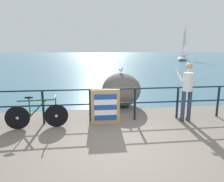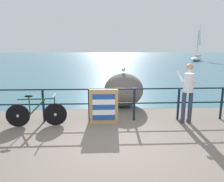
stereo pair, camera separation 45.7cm
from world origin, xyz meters
name	(u,v)px [view 2 (the right image)]	position (x,y,z in m)	size (l,w,h in m)	color
ground_plane	(105,67)	(0.00, 20.00, -0.05)	(120.00, 120.00, 0.10)	#6B6056
sea_surface	(103,57)	(0.00, 47.94, 0.00)	(120.00, 90.00, 0.01)	#38667A
promenade_railing	(112,101)	(0.00, 1.69, 0.64)	(9.72, 0.07, 1.02)	black
bicycle	(37,113)	(-2.17, 1.34, 0.39)	(1.70, 0.48, 0.92)	black
person_at_railing	(188,90)	(2.22, 1.41, 0.99)	(0.45, 0.64, 1.78)	#333851
folded_deckchair_stack	(104,107)	(-0.25, 1.44, 0.52)	(0.84, 0.10, 1.04)	tan
breakwater_boulder_main	(124,90)	(0.53, 3.35, 0.63)	(1.49, 1.60, 1.27)	#605B56
seagull	(123,69)	(0.52, 3.42, 1.41)	(0.18, 0.34, 0.23)	gold
sailboat	(197,57)	(15.56, 29.96, 0.71)	(3.85, 4.19, 6.16)	white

